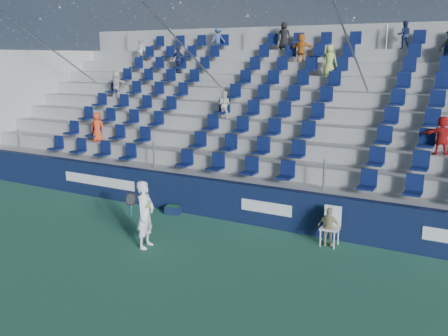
{
  "coord_description": "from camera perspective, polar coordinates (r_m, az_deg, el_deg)",
  "views": [
    {
      "loc": [
        7.25,
        -9.76,
        4.94
      ],
      "look_at": [
        0.2,
        2.8,
        1.7
      ],
      "focal_mm": 40.0,
      "sensor_mm": 36.0,
      "label": 1
    }
  ],
  "objects": [
    {
      "name": "ball_bin",
      "position": [
        16.07,
        -5.83,
        -4.73
      ],
      "size": [
        0.54,
        0.41,
        0.27
      ],
      "color": "#0F1A38",
      "rests_on": "ground"
    },
    {
      "name": "line_judge",
      "position": [
        13.54,
        11.94,
        -6.61
      ],
      "size": [
        0.64,
        0.3,
        1.06
      ],
      "primitive_type": "imported",
      "rotation": [
        0.0,
        0.0,
        3.08
      ],
      "color": "tan",
      "rests_on": "ground"
    },
    {
      "name": "grandstand",
      "position": [
        19.61,
        7.31,
        4.36
      ],
      "size": [
        24.0,
        8.17,
        6.63
      ],
      "color": "#9F9F9A",
      "rests_on": "ground"
    },
    {
      "name": "line_judge_chair",
      "position": [
        13.66,
        12.15,
        -6.14
      ],
      "size": [
        0.48,
        0.49,
        1.05
      ],
      "color": "white",
      "rests_on": "ground"
    },
    {
      "name": "ground",
      "position": [
        13.12,
        -6.86,
        -9.53
      ],
      "size": [
        70.0,
        70.0,
        0.0
      ],
      "primitive_type": "plane",
      "color": "#317253",
      "rests_on": "ground"
    },
    {
      "name": "tennis_player",
      "position": [
        13.23,
        -9.01,
        -5.25
      ],
      "size": [
        0.69,
        0.72,
        1.8
      ],
      "color": "white",
      "rests_on": "ground"
    },
    {
      "name": "sponsor_wall",
      "position": [
        15.43,
        -0.01,
        -3.66
      ],
      "size": [
        24.0,
        0.32,
        1.2
      ],
      "color": "#101A3C",
      "rests_on": "ground"
    }
  ]
}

